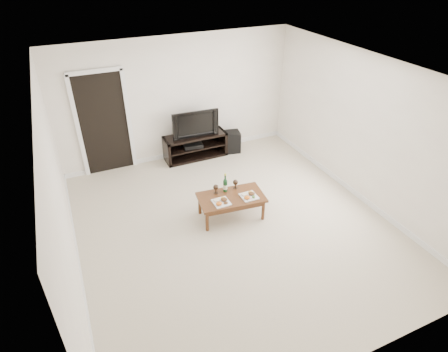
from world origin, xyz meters
TOP-DOWN VIEW (x-y plane):
  - floor at (0.00, 0.00)m, footprint 5.50×5.50m
  - back_wall at (0.00, 2.77)m, footprint 5.00×0.04m
  - ceiling at (0.00, 0.00)m, footprint 5.00×5.50m
  - doorway at (-1.55, 2.73)m, footprint 0.90×0.02m
  - media_console at (0.25, 2.50)m, footprint 1.36×0.45m
  - television at (0.25, 2.50)m, footprint 1.01×0.19m
  - av_receiver at (0.19, 2.48)m, footprint 0.44×0.35m
  - subwoofer at (1.12, 2.42)m, footprint 0.38×0.38m
  - coffee_table at (0.07, 0.25)m, footprint 1.18×0.73m
  - plate_left at (-0.16, 0.15)m, footprint 0.27×0.27m
  - plate_right at (0.34, 0.12)m, footprint 0.27×0.27m
  - wine_bottle at (0.04, 0.45)m, footprint 0.07×0.07m
  - goblet_left at (-0.13, 0.45)m, footprint 0.09×0.09m
  - goblet_right at (0.24, 0.45)m, footprint 0.09×0.09m

SIDE VIEW (x-z plane):
  - floor at x=0.00m, z-range 0.00..0.00m
  - coffee_table at x=0.07m, z-range 0.00..0.42m
  - subwoofer at x=1.12m, z-range 0.00..0.48m
  - media_console at x=0.25m, z-range 0.00..0.55m
  - av_receiver at x=0.19m, z-range 0.29..0.36m
  - plate_left at x=-0.16m, z-range 0.42..0.49m
  - plate_right at x=0.34m, z-range 0.42..0.49m
  - goblet_left at x=-0.13m, z-range 0.42..0.59m
  - goblet_right at x=0.24m, z-range 0.42..0.59m
  - wine_bottle at x=0.04m, z-range 0.42..0.77m
  - television at x=0.25m, z-range 0.55..1.13m
  - doorway at x=-1.55m, z-range 0.00..2.05m
  - back_wall at x=0.00m, z-range 0.00..2.60m
  - ceiling at x=0.00m, z-range 2.60..2.64m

